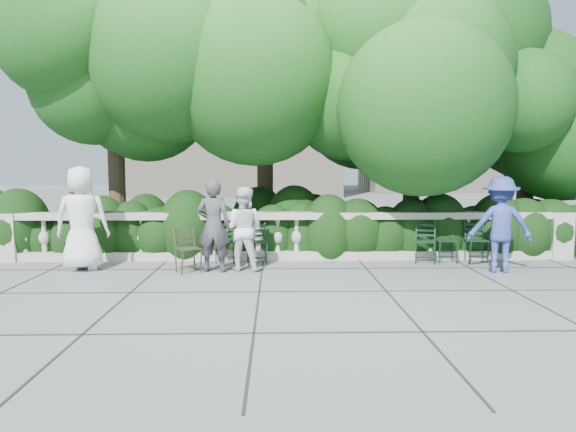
{
  "coord_description": "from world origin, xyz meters",
  "views": [
    {
      "loc": [
        -0.24,
        -8.86,
        1.95
      ],
      "look_at": [
        0.0,
        1.0,
        1.0
      ],
      "focal_mm": 32.0,
      "sensor_mm": 36.0,
      "label": 1
    }
  ],
  "objects_px": {
    "chair_weathered": "(191,274)",
    "person_older_blue": "(500,224)",
    "chair_c": "(225,264)",
    "chair_e": "(478,263)",
    "chair_a": "(74,265)",
    "chair_f": "(425,265)",
    "person_businessman": "(82,218)",
    "chair_d": "(448,264)",
    "chair_b": "(258,265)",
    "person_woman_grey": "(214,226)",
    "person_casual_man": "(243,229)"
  },
  "relations": [
    {
      "from": "chair_c",
      "to": "chair_a",
      "type": "bearing_deg",
      "value": -175.93
    },
    {
      "from": "chair_f",
      "to": "person_older_blue",
      "type": "xyz_separation_m",
      "value": [
        1.17,
        -0.71,
        0.89
      ]
    },
    {
      "from": "chair_c",
      "to": "chair_f",
      "type": "bearing_deg",
      "value": 1.27
    },
    {
      "from": "chair_d",
      "to": "person_casual_man",
      "type": "height_order",
      "value": "person_casual_man"
    },
    {
      "from": "chair_a",
      "to": "person_woman_grey",
      "type": "height_order",
      "value": "person_woman_grey"
    },
    {
      "from": "person_casual_man",
      "to": "chair_e",
      "type": "bearing_deg",
      "value": -160.64
    },
    {
      "from": "chair_b",
      "to": "chair_d",
      "type": "height_order",
      "value": "same"
    },
    {
      "from": "chair_a",
      "to": "chair_e",
      "type": "xyz_separation_m",
      "value": [
        8.12,
        -0.02,
        0.0
      ]
    },
    {
      "from": "person_businessman",
      "to": "chair_e",
      "type": "bearing_deg",
      "value": 174.85
    },
    {
      "from": "chair_weathered",
      "to": "person_casual_man",
      "type": "distance_m",
      "value": 1.26
    },
    {
      "from": "person_woman_grey",
      "to": "chair_f",
      "type": "bearing_deg",
      "value": -166.4
    },
    {
      "from": "chair_b",
      "to": "chair_weathered",
      "type": "xyz_separation_m",
      "value": [
        -1.18,
        -0.8,
        0.0
      ]
    },
    {
      "from": "chair_f",
      "to": "person_businessman",
      "type": "distance_m",
      "value": 6.7
    },
    {
      "from": "chair_c",
      "to": "chair_d",
      "type": "height_order",
      "value": "same"
    },
    {
      "from": "person_older_blue",
      "to": "chair_weathered",
      "type": "bearing_deg",
      "value": 9.88
    },
    {
      "from": "chair_weathered",
      "to": "person_woman_grey",
      "type": "distance_m",
      "value": 0.97
    },
    {
      "from": "chair_f",
      "to": "chair_a",
      "type": "bearing_deg",
      "value": -165.03
    },
    {
      "from": "chair_f",
      "to": "chair_b",
      "type": "bearing_deg",
      "value": -164.42
    },
    {
      "from": "chair_a",
      "to": "person_older_blue",
      "type": "bearing_deg",
      "value": 13.14
    },
    {
      "from": "person_casual_man",
      "to": "person_older_blue",
      "type": "height_order",
      "value": "person_older_blue"
    },
    {
      "from": "chair_e",
      "to": "person_woman_grey",
      "type": "relative_size",
      "value": 0.49
    },
    {
      "from": "chair_f",
      "to": "person_older_blue",
      "type": "bearing_deg",
      "value": -15.3
    },
    {
      "from": "chair_weathered",
      "to": "person_older_blue",
      "type": "relative_size",
      "value": 0.47
    },
    {
      "from": "chair_a",
      "to": "person_older_blue",
      "type": "height_order",
      "value": "person_older_blue"
    },
    {
      "from": "chair_f",
      "to": "person_casual_man",
      "type": "relative_size",
      "value": 0.53
    },
    {
      "from": "person_older_blue",
      "to": "chair_d",
      "type": "bearing_deg",
      "value": -41.25
    },
    {
      "from": "person_woman_grey",
      "to": "chair_c",
      "type": "bearing_deg",
      "value": -94.3
    },
    {
      "from": "chair_f",
      "to": "person_businessman",
      "type": "relative_size",
      "value": 0.43
    },
    {
      "from": "person_woman_grey",
      "to": "person_older_blue",
      "type": "bearing_deg",
      "value": -175.85
    },
    {
      "from": "chair_weathered",
      "to": "chair_d",
      "type": "bearing_deg",
      "value": -20.78
    },
    {
      "from": "chair_weathered",
      "to": "person_businessman",
      "type": "bearing_deg",
      "value": 138.26
    },
    {
      "from": "person_woman_grey",
      "to": "chair_e",
      "type": "bearing_deg",
      "value": -166.85
    },
    {
      "from": "person_businessman",
      "to": "person_casual_man",
      "type": "xyz_separation_m",
      "value": [
        3.03,
        -0.08,
        -0.19
      ]
    },
    {
      "from": "person_businessman",
      "to": "chair_weathered",
      "type": "bearing_deg",
      "value": 160.3
    },
    {
      "from": "chair_weathered",
      "to": "person_businessman",
      "type": "relative_size",
      "value": 0.43
    },
    {
      "from": "chair_f",
      "to": "person_older_blue",
      "type": "height_order",
      "value": "person_older_blue"
    },
    {
      "from": "chair_e",
      "to": "chair_weathered",
      "type": "height_order",
      "value": "same"
    },
    {
      "from": "chair_c",
      "to": "chair_weathered",
      "type": "xyz_separation_m",
      "value": [
        -0.52,
        -0.93,
        0.0
      ]
    },
    {
      "from": "chair_b",
      "to": "chair_f",
      "type": "relative_size",
      "value": 1.0
    },
    {
      "from": "chair_c",
      "to": "chair_e",
      "type": "xyz_separation_m",
      "value": [
        5.12,
        -0.05,
        0.0
      ]
    },
    {
      "from": "chair_d",
      "to": "chair_f",
      "type": "xyz_separation_m",
      "value": [
        -0.5,
        -0.11,
        0.0
      ]
    },
    {
      "from": "chair_a",
      "to": "person_older_blue",
      "type": "xyz_separation_m",
      "value": [
        8.17,
        -0.85,
        0.89
      ]
    },
    {
      "from": "person_businessman",
      "to": "person_casual_man",
      "type": "distance_m",
      "value": 3.04
    },
    {
      "from": "chair_e",
      "to": "chair_b",
      "type": "bearing_deg",
      "value": -175.83
    },
    {
      "from": "chair_d",
      "to": "person_woman_grey",
      "type": "distance_m",
      "value": 4.75
    },
    {
      "from": "chair_b",
      "to": "chair_e",
      "type": "xyz_separation_m",
      "value": [
        4.46,
        0.09,
        0.0
      ]
    },
    {
      "from": "person_businessman",
      "to": "person_older_blue",
      "type": "height_order",
      "value": "person_businessman"
    },
    {
      "from": "person_businessman",
      "to": "person_older_blue",
      "type": "bearing_deg",
      "value": 168.73
    },
    {
      "from": "chair_e",
      "to": "person_woman_grey",
      "type": "distance_m",
      "value": 5.37
    },
    {
      "from": "person_casual_man",
      "to": "chair_b",
      "type": "bearing_deg",
      "value": -106.28
    }
  ]
}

